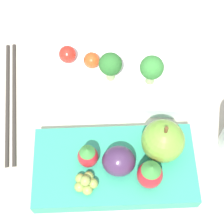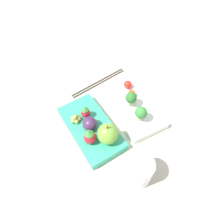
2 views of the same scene
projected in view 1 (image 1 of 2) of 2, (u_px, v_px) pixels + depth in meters
The scene contains 13 objects.
ground_plane at pixel (112, 124), 0.54m from camera, with size 4.00×4.00×0.00m, color #BCB29E.
bento_box_savoury at pixel (110, 78), 0.57m from camera, with size 0.22×0.12×0.02m.
bento_box_fruit at pixel (114, 167), 0.50m from camera, with size 0.22×0.13×0.02m.
broccoli_floret_0 at pixel (110, 65), 0.53m from camera, with size 0.03×0.03×0.05m.
broccoli_floret_1 at pixel (152, 68), 0.52m from camera, with size 0.03×0.03×0.05m.
cherry_tomato_0 at pixel (92, 60), 0.55m from camera, with size 0.02×0.02×0.02m.
cherry_tomato_1 at pixel (67, 54), 0.56m from camera, with size 0.03×0.03×0.03m.
apple at pixel (163, 141), 0.47m from camera, with size 0.06×0.06×0.07m.
strawberry_0 at pixel (88, 156), 0.47m from camera, with size 0.03×0.03×0.04m.
strawberry_1 at pixel (150, 174), 0.46m from camera, with size 0.03×0.03×0.05m.
plum at pixel (119, 161), 0.47m from camera, with size 0.04×0.04×0.04m.
grape_cluster at pixel (86, 183), 0.47m from camera, with size 0.03×0.03×0.02m.
chopsticks_pair at pixel (11, 100), 0.56m from camera, with size 0.05×0.21×0.01m.
Camera 1 is at (0.01, -0.24, 0.49)m, focal length 60.00 mm.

